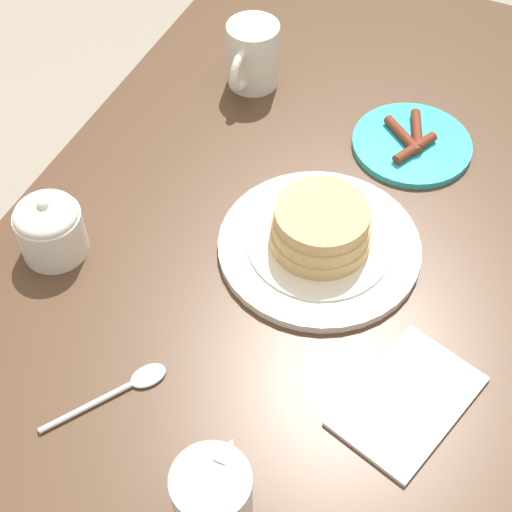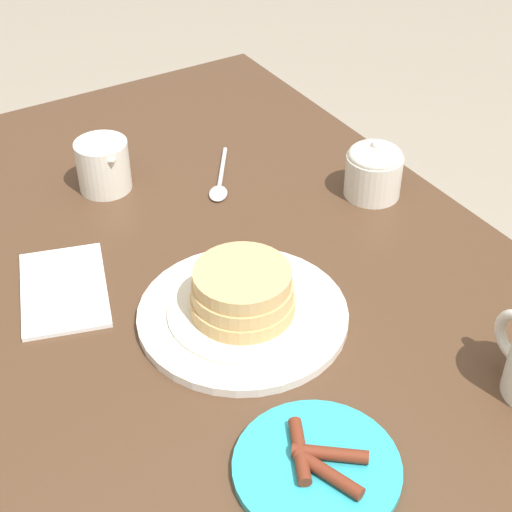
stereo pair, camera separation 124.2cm
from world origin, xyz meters
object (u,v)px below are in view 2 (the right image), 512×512
at_px(napkin, 64,289).
at_px(spoon, 220,184).
at_px(side_plate_bacon, 317,467).
at_px(pancake_plate, 242,303).
at_px(sugar_bowl, 374,169).
at_px(creamer_pitcher, 103,165).

height_order(napkin, spoon, spoon).
bearing_deg(spoon, side_plate_bacon, 161.27).
xyz_separation_m(pancake_plate, side_plate_bacon, (-0.23, 0.05, -0.02)).
distance_m(pancake_plate, side_plate_bacon, 0.24).
height_order(pancake_plate, sugar_bowl, sugar_bowl).
xyz_separation_m(side_plate_bacon, spoon, (0.51, -0.17, -0.00)).
xyz_separation_m(pancake_plate, napkin, (0.16, 0.17, -0.02)).
bearing_deg(creamer_pitcher, pancake_plate, -175.54).
height_order(creamer_pitcher, spoon, creamer_pitcher).
bearing_deg(napkin, spoon, -68.89).
relative_size(pancake_plate, napkin, 1.35).
relative_size(side_plate_bacon, napkin, 0.89).
bearing_deg(sugar_bowl, creamer_pitcher, 56.39).
bearing_deg(side_plate_bacon, napkin, 16.68).
xyz_separation_m(pancake_plate, creamer_pitcher, (0.36, 0.03, 0.02)).
relative_size(creamer_pitcher, sugar_bowl, 1.26).
bearing_deg(napkin, pancake_plate, -134.14).
xyz_separation_m(creamer_pitcher, sugar_bowl, (-0.22, -0.33, 0.00)).
xyz_separation_m(creamer_pitcher, napkin, (-0.20, 0.14, -0.04)).
bearing_deg(side_plate_bacon, spoon, -18.73).
bearing_deg(spoon, napkin, 111.11).
xyz_separation_m(creamer_pitcher, spoon, (-0.08, -0.15, -0.04)).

